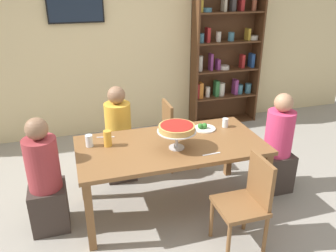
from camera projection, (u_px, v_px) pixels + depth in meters
The scene contains 18 objects.
ground_plane at pixel (171, 205), 3.68m from camera, with size 12.00×12.00×0.00m, color gray.
rear_partition at pixel (127, 40), 5.05m from camera, with size 8.00×0.12×2.80m, color beige.
dining_table at pixel (171, 151), 3.42m from camera, with size 1.85×0.92×0.74m.
bookshelf at pixel (225, 56), 5.41m from camera, with size 1.10×0.30×2.21m.
television at pixel (75, 5), 4.58m from camera, with size 0.75×0.05×0.46m.
diner_far_left at pixel (119, 140), 4.02m from camera, with size 0.34×0.34×1.15m.
diner_head_east at pixel (277, 150), 3.80m from camera, with size 0.34×0.34×1.15m.
diner_head_west at pixel (46, 183), 3.18m from camera, with size 0.34×0.34×1.15m.
chair_near_right at pixel (247, 199), 2.96m from camera, with size 0.40×0.40×0.87m.
chair_far_right at pixel (176, 131), 4.27m from camera, with size 0.40×0.40×0.87m.
deep_dish_pizza_stand at pixel (177, 129), 3.22m from camera, with size 0.38×0.38×0.24m.
salad_plate_near_diner at pixel (175, 127), 3.73m from camera, with size 0.24×0.24×0.07m.
salad_plate_far_diner at pixel (204, 127), 3.69m from camera, with size 0.24×0.24×0.07m.
beer_glass_amber_tall at pixel (108, 138), 3.31m from camera, with size 0.08×0.08×0.16m, color gold.
water_glass_clear_near at pixel (225, 123), 3.75m from camera, with size 0.06×0.06×0.10m, color white.
water_glass_clear_far at pixel (89, 141), 3.31m from camera, with size 0.07×0.07×0.12m, color white.
cutlery_fork_near at pixel (212, 154), 3.18m from camera, with size 0.18×0.02×0.01m, color silver.
cutlery_knife_near at pixel (106, 137), 3.52m from camera, with size 0.18×0.02×0.01m, color silver.
Camera 1 is at (-0.91, -2.89, 2.26)m, focal length 36.55 mm.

